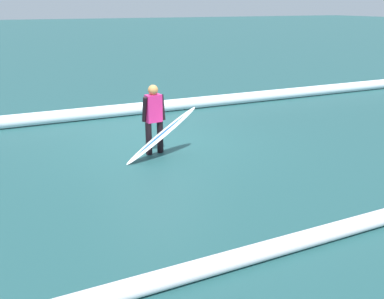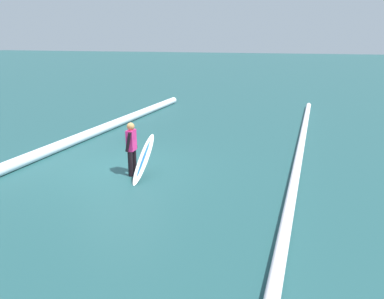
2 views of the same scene
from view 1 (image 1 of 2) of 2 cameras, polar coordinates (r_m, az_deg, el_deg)
The scene contains 5 objects.
ground_plane at distance 10.29m, azimuth -4.63°, elevation 0.88°, with size 188.89×188.89×0.00m, color #204D4F.
surfer at distance 9.34m, azimuth -5.17°, elevation 4.55°, with size 0.52×0.24×1.55m.
surfboard at distance 9.12m, azimuth -4.15°, elevation 1.93°, with size 1.71×0.44×1.07m.
wave_crest_foreground at distance 13.18m, azimuth -5.26°, elevation 5.73°, with size 0.36×0.36×21.83m, color white.
wave_crest_midground at distance 6.53m, azimuth 19.28°, elevation -10.16°, with size 0.25×0.25×24.40m, color white.
Camera 1 is at (3.47, 9.15, 3.19)m, focal length 39.54 mm.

